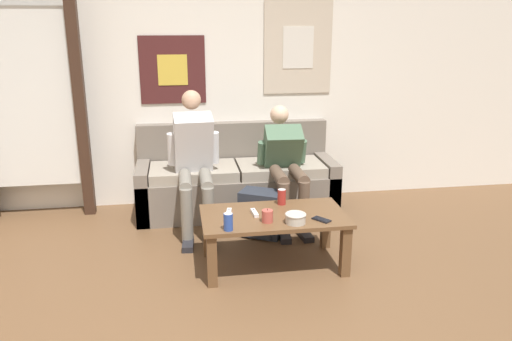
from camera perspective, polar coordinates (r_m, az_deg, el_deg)
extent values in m
cube|color=white|center=(5.08, -3.37, 10.54)|extent=(10.00, 0.05, 2.55)
cube|color=#471E1E|center=(5.01, -9.51, 11.26)|extent=(0.63, 0.01, 0.65)
cube|color=gold|center=(5.01, -9.51, 11.26)|extent=(0.29, 0.01, 0.29)
cube|color=beige|center=(5.14, 4.83, 13.83)|extent=(0.69, 0.01, 0.91)
cube|color=silver|center=(5.14, 4.85, 13.83)|extent=(0.31, 0.01, 0.41)
cube|color=#382319|center=(4.94, -19.41, 6.56)|extent=(0.10, 0.10, 2.05)
cube|color=silver|center=(5.05, -24.54, 7.38)|extent=(0.82, 0.02, 1.64)
cube|color=#70665B|center=(5.15, -2.60, 0.95)|extent=(1.92, 0.13, 0.84)
cube|color=#70665B|center=(4.89, -2.10, -2.68)|extent=(1.92, 0.57, 0.39)
cube|color=#70665B|center=(4.85, -12.73, -2.50)|extent=(0.12, 0.57, 0.51)
cube|color=#70665B|center=(5.05, 8.09, -1.49)|extent=(0.12, 0.57, 0.51)
cube|color=gray|center=(4.78, -7.13, -0.16)|extent=(0.82, 0.53, 0.10)
cube|color=gray|center=(4.88, 2.77, 0.28)|extent=(0.82, 0.53, 0.10)
cube|color=brown|center=(3.77, 2.04, -5.25)|extent=(1.09, 0.61, 0.03)
cube|color=brown|center=(4.02, -5.58, -7.09)|extent=(0.07, 0.07, 0.39)
cube|color=brown|center=(4.18, 7.97, -6.22)|extent=(0.07, 0.07, 0.39)
cube|color=brown|center=(3.57, -5.05, -10.26)|extent=(0.07, 0.07, 0.39)
cube|color=brown|center=(3.75, 10.18, -9.08)|extent=(0.07, 0.07, 0.39)
cylinder|color=gray|center=(4.34, -8.10, -1.22)|extent=(0.11, 0.43, 0.11)
cylinder|color=gray|center=(4.22, -7.91, -5.10)|extent=(0.10, 0.10, 0.46)
cube|color=#232328|center=(4.24, -7.76, -8.36)|extent=(0.11, 0.25, 0.05)
cylinder|color=gray|center=(4.35, -5.73, -1.12)|extent=(0.11, 0.43, 0.11)
cylinder|color=gray|center=(4.22, -5.46, -4.99)|extent=(0.10, 0.10, 0.46)
cube|color=#232328|center=(4.25, -5.31, -8.24)|extent=(0.11, 0.25, 0.05)
cube|color=silver|center=(4.56, -7.18, 3.05)|extent=(0.36, 0.39, 0.58)
sphere|color=tan|center=(4.60, -7.41, 8.01)|extent=(0.18, 0.18, 0.18)
cylinder|color=silver|center=(4.58, -9.60, 2.42)|extent=(0.08, 0.12, 0.31)
cylinder|color=silver|center=(4.59, -4.75, 2.63)|extent=(0.08, 0.12, 0.31)
cylinder|color=brown|center=(4.45, 2.66, -0.66)|extent=(0.11, 0.40, 0.11)
cylinder|color=brown|center=(4.34, 3.15, -4.35)|extent=(0.10, 0.10, 0.46)
cube|color=#232328|center=(4.36, 3.30, -7.52)|extent=(0.11, 0.25, 0.05)
cylinder|color=brown|center=(4.48, 4.92, -0.55)|extent=(0.11, 0.40, 0.11)
cylinder|color=brown|center=(4.38, 5.46, -4.20)|extent=(0.10, 0.10, 0.46)
cube|color=#232328|center=(4.40, 5.61, -7.34)|extent=(0.11, 0.25, 0.05)
cube|color=#4C6B51|center=(4.70, 3.04, 2.54)|extent=(0.36, 0.41, 0.47)
sphere|color=beige|center=(4.79, 2.69, 6.39)|extent=(0.18, 0.18, 0.18)
cylinder|color=#4C6B51|center=(4.69, 0.66, 2.03)|extent=(0.08, 0.13, 0.24)
cylinder|color=#4C6B51|center=(4.77, 5.26, 2.20)|extent=(0.08, 0.13, 0.24)
cube|color=#282D38|center=(4.38, 0.63, -4.90)|extent=(0.43, 0.37, 0.40)
cube|color=#282D38|center=(4.32, 0.17, -6.48)|extent=(0.26, 0.19, 0.18)
cylinder|color=#B7B2A8|center=(3.60, 4.54, -5.49)|extent=(0.15, 0.15, 0.07)
torus|color=#B7B2A8|center=(3.59, 4.55, -5.03)|extent=(0.15, 0.15, 0.02)
cylinder|color=#B24C42|center=(3.61, 1.31, -5.23)|extent=(0.08, 0.08, 0.09)
cylinder|color=black|center=(3.59, 1.32, -4.48)|extent=(0.00, 0.00, 0.01)
cylinder|color=#28479E|center=(3.47, -3.19, -5.88)|extent=(0.07, 0.07, 0.12)
cylinder|color=silver|center=(3.45, -3.21, -4.93)|extent=(0.06, 0.06, 0.00)
cylinder|color=maroon|center=(3.95, 2.96, -3.03)|extent=(0.07, 0.07, 0.12)
cylinder|color=silver|center=(3.93, 2.97, -2.18)|extent=(0.06, 0.06, 0.00)
cube|color=white|center=(3.77, -3.13, -4.83)|extent=(0.06, 0.15, 0.02)
cylinder|color=#333842|center=(3.79, -3.10, -4.45)|extent=(0.01, 0.01, 0.00)
cube|color=white|center=(3.76, -0.17, -4.86)|extent=(0.04, 0.15, 0.02)
cylinder|color=#333842|center=(3.78, -0.28, -4.49)|extent=(0.01, 0.01, 0.00)
cube|color=black|center=(3.68, 7.49, -5.59)|extent=(0.13, 0.15, 0.01)
cube|color=black|center=(3.68, 7.49, -5.51)|extent=(0.12, 0.13, 0.00)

